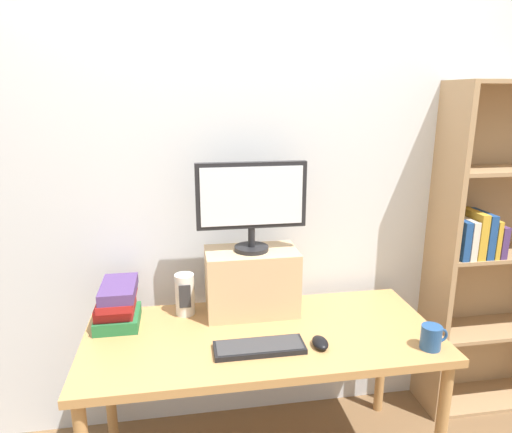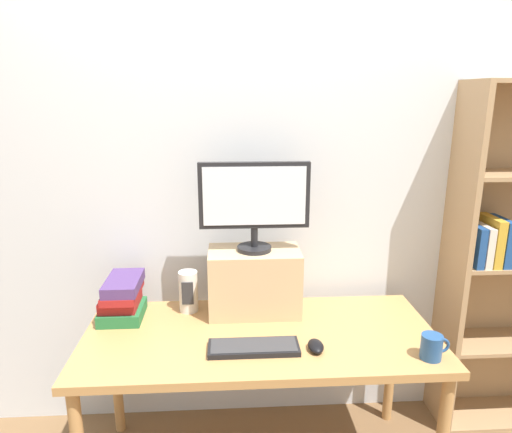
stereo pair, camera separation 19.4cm
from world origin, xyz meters
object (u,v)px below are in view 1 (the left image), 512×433
Objects in this scene: book_stack at (118,304)px; desk_speaker at (185,294)px; computer_monitor at (251,200)px; desk at (262,347)px; computer_mouse at (320,343)px; coffee_mug at (432,337)px; keyboard at (259,347)px; riser_box at (252,281)px; bookshelf_unit at (501,250)px.

desk_speaker is at bearing 9.00° from book_stack.
book_stack is at bearing -177.96° from computer_monitor.
computer_mouse reaches higher than desk.
coffee_mug is (0.67, -0.45, -0.50)m from computer_monitor.
keyboard is 0.48m from desk_speaker.
riser_box is 0.82m from coffee_mug.
coffee_mug is 1.10m from desk_speaker.
riser_box is at bearing 93.40° from desk.
coffee_mug is at bearing -11.04° from computer_mouse.
desk is at bearing 145.04° from computer_mouse.
book_stack is at bearing 151.29° from keyboard.
bookshelf_unit reaches higher than desk_speaker.
riser_box reaches higher than computer_mouse.
keyboard is at bearing -93.79° from computer_monitor.
book_stack reaches higher than keyboard.
book_stack is (-1.99, -0.12, -0.11)m from bookshelf_unit.
desk_speaker is (-0.29, 0.37, 0.09)m from keyboard.
bookshelf_unit is at bearing 17.63° from keyboard.
bookshelf_unit is at bearing 21.85° from computer_mouse.
computer_monitor is at bearing -4.68° from desk_speaker.
book_stack is 0.31m from desk_speaker.
bookshelf_unit is 1.25m from computer_mouse.
desk is 0.65m from computer_monitor.
bookshelf_unit reaches higher than desk.
riser_box is 2.15× the size of desk_speaker.
keyboard is 1.42× the size of book_stack.
book_stack is (-0.62, -0.02, -0.06)m from riser_box.
desk_speaker is (-0.99, 0.47, 0.05)m from coffee_mug.
desk is 0.86× the size of bookshelf_unit.
desk_speaker is (-0.33, 0.24, 0.17)m from desk.
computer_mouse is (0.25, -0.02, 0.01)m from keyboard.
computer_monitor is (-0.00, -0.00, 0.39)m from riser_box.
coffee_mug is at bearing -8.31° from keyboard.
riser_box is (-0.01, 0.21, 0.23)m from desk.
coffee_mug is (0.70, -0.10, 0.04)m from keyboard.
riser_box reaches higher than coffee_mug.
riser_box is 0.39m from computer_monitor.
book_stack is at bearing -171.00° from desk_speaker.
computer_mouse is (0.23, -0.36, -0.53)m from computer_monitor.
computer_monitor is (-1.37, -0.10, 0.35)m from bookshelf_unit.
riser_box is 3.70× the size of coffee_mug.
desk_speaker is at bearing 175.59° from riser_box.
bookshelf_unit reaches higher than keyboard.
riser_box is 0.38m from keyboard.
computer_monitor is at bearing 122.42° from computer_mouse.
riser_box is at bearing 122.32° from computer_mouse.
computer_mouse is 0.40× the size of book_stack.
bookshelf_unit is at bearing 4.06° from computer_monitor.
desk is 3.07× the size of computer_monitor.
bookshelf_unit is at bearing 2.43° from desk_speaker.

